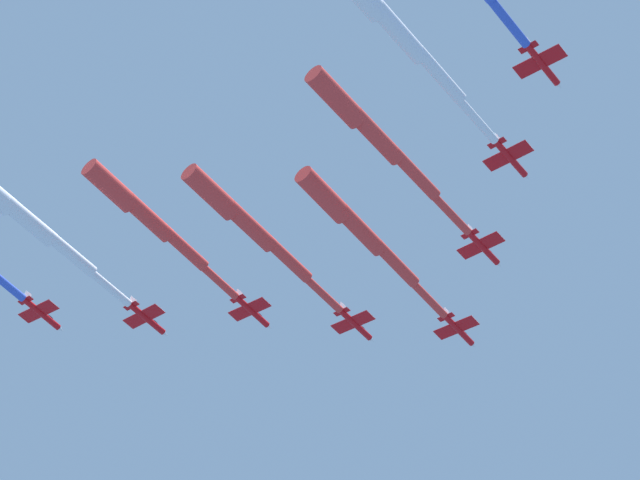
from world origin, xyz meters
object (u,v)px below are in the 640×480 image
at_px(jet_port_inner, 251,228).
at_px(jet_starboard_inner, 377,138).
at_px(jet_port_outer, 30,223).
at_px(jet_lead, 361,231).
at_px(jet_port_mid, 150,220).
at_px(jet_starboard_mid, 399,34).

distance_m(jet_port_inner, jet_starboard_inner, 27.79).
xyz_separation_m(jet_port_inner, jet_port_outer, (15.28, -34.10, -0.92)).
height_order(jet_lead, jet_port_inner, jet_port_inner).
relative_size(jet_port_mid, jet_port_outer, 0.97).
xyz_separation_m(jet_lead, jet_port_mid, (13.85, -33.67, 2.50)).
height_order(jet_lead, jet_starboard_mid, jet_starboard_mid).
height_order(jet_port_inner, jet_starboard_inner, jet_starboard_inner).
bearing_deg(jet_port_inner, jet_port_outer, -65.87).
distance_m(jet_starboard_inner, jet_port_mid, 42.70).
height_order(jet_lead, jet_port_mid, jet_port_mid).
relative_size(jet_port_inner, jet_starboard_mid, 0.96).
bearing_deg(jet_starboard_mid, jet_lead, -150.80).
relative_size(jet_port_mid, jet_starboard_mid, 0.91).
bearing_deg(jet_lead, jet_port_outer, -66.17).
height_order(jet_port_mid, jet_port_outer, jet_port_mid).
bearing_deg(jet_port_outer, jet_port_mid, 116.53).
distance_m(jet_lead, jet_port_mid, 36.49).
distance_m(jet_starboard_inner, jet_starboard_mid, 19.19).
relative_size(jet_lead, jet_starboard_inner, 0.99).
xyz_separation_m(jet_starboard_inner, jet_port_mid, (-2.77, -42.57, 1.80)).
bearing_deg(jet_starboard_inner, jet_port_inner, -109.31).
bearing_deg(jet_lead, jet_port_inner, -66.77).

